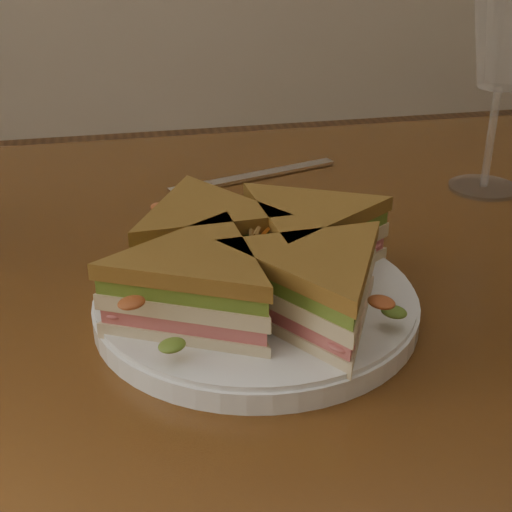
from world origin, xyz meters
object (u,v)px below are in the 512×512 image
at_px(sandwich_wedges, 256,262).
at_px(knife, 249,178).
at_px(spoon, 194,250).
at_px(table, 181,363).
at_px(plate, 256,304).
at_px(wine_glass, 506,34).

bearing_deg(sandwich_wedges, knife, 79.25).
bearing_deg(spoon, table, -151.88).
relative_size(plate, sandwich_wedges, 0.84).
relative_size(table, plate, 4.81).
distance_m(plate, sandwich_wedges, 0.04).
xyz_separation_m(plate, spoon, (-0.03, 0.11, -0.00)).
distance_m(spoon, knife, 0.20).
height_order(sandwich_wedges, wine_glass, wine_glass).
distance_m(plate, wine_glass, 0.40).
distance_m(sandwich_wedges, knife, 0.31).
xyz_separation_m(spoon, knife, (0.09, 0.18, -0.00)).
distance_m(plate, knife, 0.30).
xyz_separation_m(plate, sandwich_wedges, (-0.00, 0.00, 0.04)).
bearing_deg(table, plate, -59.34).
bearing_deg(plate, sandwich_wedges, 116.57).
relative_size(sandwich_wedges, knife, 1.41).
xyz_separation_m(sandwich_wedges, spoon, (-0.03, 0.11, -0.04)).
relative_size(spoon, wine_glass, 0.73).
relative_size(plate, knife, 1.19).
height_order(table, plate, plate).
xyz_separation_m(spoon, wine_glass, (0.34, 0.10, 0.16)).
height_order(sandwich_wedges, knife, sandwich_wedges).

